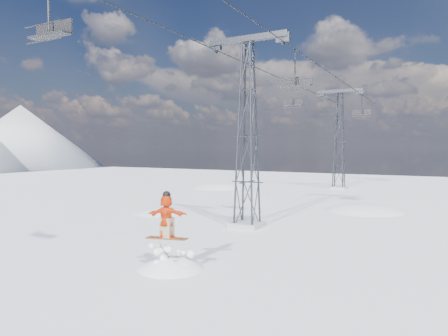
{
  "coord_description": "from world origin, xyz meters",
  "views": [
    {
      "loc": [
        10.92,
        -13.73,
        4.85
      ],
      "look_at": [
        1.92,
        2.97,
        3.85
      ],
      "focal_mm": 32.0,
      "sensor_mm": 36.0,
      "label": 1
    }
  ],
  "objects_px": {
    "lift_tower_far": "(339,142)",
    "lift_chair_near": "(51,30)",
    "lift_tower_near": "(247,137)",
    "snowboarder_jump": "(172,308)"
  },
  "relations": [
    {
      "from": "lift_tower_far",
      "to": "lift_chair_near",
      "type": "distance_m",
      "value": 37.17
    },
    {
      "from": "lift_tower_near",
      "to": "lift_tower_far",
      "type": "bearing_deg",
      "value": 90.0
    },
    {
      "from": "lift_chair_near",
      "to": "lift_tower_far",
      "type": "bearing_deg",
      "value": 86.59
    },
    {
      "from": "lift_tower_near",
      "to": "snowboarder_jump",
      "type": "bearing_deg",
      "value": -84.74
    },
    {
      "from": "lift_tower_far",
      "to": "snowboarder_jump",
      "type": "distance_m",
      "value": 34.66
    },
    {
      "from": "lift_tower_far",
      "to": "snowboarder_jump",
      "type": "bearing_deg",
      "value": -88.61
    },
    {
      "from": "snowboarder_jump",
      "to": "lift_chair_near",
      "type": "xyz_separation_m",
      "value": [
        -3.02,
        -3.02,
        10.63
      ]
    },
    {
      "from": "lift_tower_near",
      "to": "lift_chair_near",
      "type": "xyz_separation_m",
      "value": [
        -2.2,
        -11.94,
        3.54
      ]
    },
    {
      "from": "snowboarder_jump",
      "to": "lift_tower_near",
      "type": "bearing_deg",
      "value": 95.26
    },
    {
      "from": "lift_tower_far",
      "to": "snowboarder_jump",
      "type": "height_order",
      "value": "lift_tower_far"
    }
  ]
}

